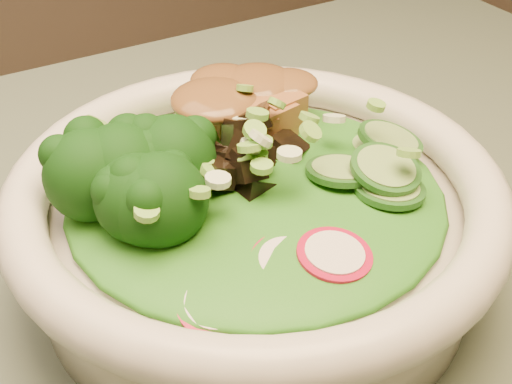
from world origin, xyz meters
TOP-DOWN VIEW (x-y plane):
  - salad_bowl at (0.12, 0.03)m, footprint 0.30×0.30m
  - lettuce_bed at (0.12, 0.03)m, footprint 0.22×0.22m
  - broccoli_florets at (0.06, 0.05)m, footprint 0.10×0.09m
  - radish_slices at (0.10, -0.04)m, footprint 0.13×0.07m
  - cucumber_slices at (0.19, 0.01)m, footprint 0.09×0.09m
  - mushroom_heap at (0.13, 0.04)m, footprint 0.09×0.09m
  - tofu_cubes at (0.15, 0.10)m, footprint 0.11×0.08m
  - peanut_sauce at (0.15, 0.10)m, footprint 0.08×0.06m
  - scallion_garnish at (0.12, 0.03)m, footprint 0.21×0.21m

SIDE VIEW (x-z plane):
  - salad_bowl at x=0.12m, z-range 0.75..0.83m
  - lettuce_bed at x=0.12m, z-range 0.80..0.83m
  - radish_slices at x=0.10m, z-range 0.81..0.83m
  - cucumber_slices at x=0.19m, z-range 0.81..0.85m
  - tofu_cubes at x=0.15m, z-range 0.81..0.85m
  - mushroom_heap at x=0.13m, z-range 0.81..0.85m
  - broccoli_florets at x=0.06m, z-range 0.81..0.86m
  - scallion_garnish at x=0.12m, z-range 0.83..0.86m
  - peanut_sauce at x=0.15m, z-range 0.83..0.85m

